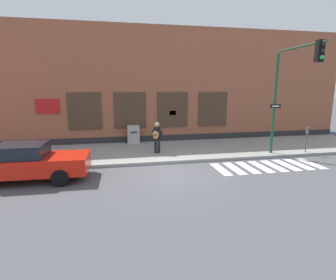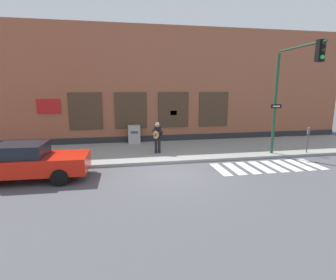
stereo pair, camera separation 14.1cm
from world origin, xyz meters
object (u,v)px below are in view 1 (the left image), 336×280
(red_car, at_px, (28,162))
(traffic_light, at_px, (290,83))
(busker, at_px, (157,136))
(utility_box, at_px, (133,134))
(parking_meter, at_px, (307,136))

(red_car, relative_size, traffic_light, 0.85)
(busker, bearing_deg, red_car, -153.21)
(red_car, xyz_separation_m, utility_box, (4.62, 5.78, -0.02))
(busker, relative_size, parking_meter, 1.18)
(parking_meter, bearing_deg, red_car, -173.90)
(parking_meter, height_order, utility_box, parking_meter)
(traffic_light, relative_size, parking_meter, 3.83)
(parking_meter, xyz_separation_m, utility_box, (-9.36, 4.28, -0.35))
(busker, height_order, parking_meter, busker)
(red_car, bearing_deg, traffic_light, 2.55)
(red_car, height_order, utility_box, red_car)
(traffic_light, height_order, utility_box, traffic_light)
(traffic_light, xyz_separation_m, utility_box, (-7.33, 5.24, -3.20))
(busker, distance_m, traffic_light, 7.24)
(busker, height_order, traffic_light, traffic_light)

